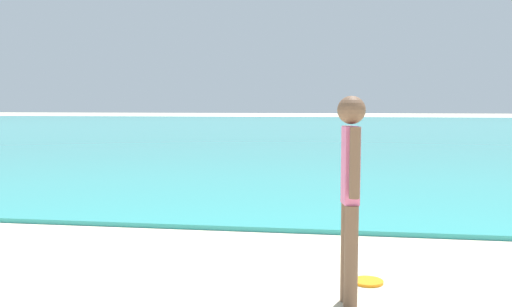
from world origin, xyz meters
The scene contains 3 objects.
water centered at (0.00, 40.19, 0.03)m, with size 160.00×60.00×0.06m, color teal.
person_standing centered at (1.81, 7.93, 0.91)m, with size 0.21×0.36×1.60m.
frisbee centered at (1.98, 8.47, 0.01)m, with size 0.27×0.27×0.03m, color orange.
Camera 1 is at (1.74, 3.77, 1.53)m, focal length 38.46 mm.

